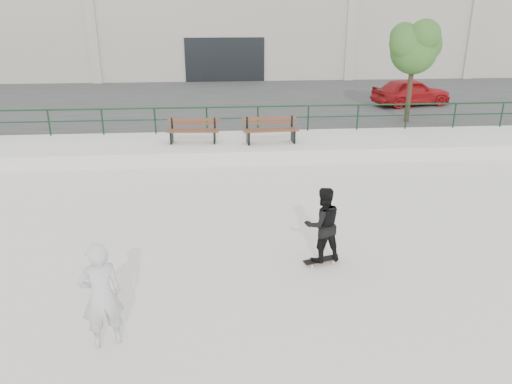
{
  "coord_description": "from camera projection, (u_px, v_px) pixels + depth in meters",
  "views": [
    {
      "loc": [
        -0.61,
        -8.44,
        5.39
      ],
      "look_at": [
        0.22,
        2.0,
        1.34
      ],
      "focal_mm": 35.0,
      "sensor_mm": 36.0,
      "label": 1
    }
  ],
  "objects": [
    {
      "name": "red_car",
      "position": [
        411.0,
        92.0,
        24.52
      ],
      "size": [
        4.08,
        2.28,
        1.31
      ],
      "primitive_type": "imported",
      "rotation": [
        0.0,
        0.0,
        1.77
      ],
      "color": "#B21519",
      "rests_on": "parking_strip"
    },
    {
      "name": "railing",
      "position": [
        232.0,
        114.0,
        19.43
      ],
      "size": [
        28.0,
        0.06,
        1.03
      ],
      "color": "#13351D",
      "rests_on": "ledge"
    },
    {
      "name": "ground",
      "position": [
        253.0,
        292.0,
        9.84
      ],
      "size": [
        120.0,
        120.0,
        0.0
      ],
      "primitive_type": "plane",
      "color": "silver",
      "rests_on": "ground"
    },
    {
      "name": "seated_skater",
      "position": [
        101.0,
        296.0,
        8.04
      ],
      "size": [
        0.8,
        0.67,
        1.87
      ],
      "primitive_type": "imported",
      "rotation": [
        0.0,
        0.0,
        3.51
      ],
      "color": "silver",
      "rests_on": "ground"
    },
    {
      "name": "tree",
      "position": [
        415.0,
        45.0,
        20.29
      ],
      "size": [
        2.37,
        2.1,
        4.21
      ],
      "color": "#473023",
      "rests_on": "parking_strip"
    },
    {
      "name": "standing_skater",
      "position": [
        323.0,
        224.0,
        10.58
      ],
      "size": [
        0.92,
        0.78,
        1.67
      ],
      "primitive_type": "imported",
      "rotation": [
        0.0,
        0.0,
        3.33
      ],
      "color": "black",
      "rests_on": "skateboard"
    },
    {
      "name": "ledge",
      "position": [
        234.0,
        147.0,
        18.58
      ],
      "size": [
        30.0,
        3.0,
        0.5
      ],
      "primitive_type": "cube",
      "color": "silver",
      "rests_on": "ground"
    },
    {
      "name": "bench_right",
      "position": [
        270.0,
        130.0,
        18.14
      ],
      "size": [
        2.03,
        0.71,
        0.92
      ],
      "rotation": [
        0.0,
        0.0,
        0.07
      ],
      "color": "#50311B",
      "rests_on": "ledge"
    },
    {
      "name": "skateboard",
      "position": [
        321.0,
        260.0,
        10.89
      ],
      "size": [
        0.8,
        0.42,
        0.09
      ],
      "rotation": [
        0.0,
        0.0,
        0.3
      ],
      "color": "black",
      "rests_on": "ground"
    },
    {
      "name": "bench_left",
      "position": [
        193.0,
        131.0,
        18.15
      ],
      "size": [
        1.91,
        0.66,
        0.87
      ],
      "rotation": [
        0.0,
        0.0,
        -0.06
      ],
      "color": "#50311B",
      "rests_on": "ledge"
    },
    {
      "name": "commercial_building",
      "position": [
        222.0,
        11.0,
        37.94
      ],
      "size": [
        44.2,
        16.33,
        8.0
      ],
      "color": "beige",
      "rests_on": "ground"
    },
    {
      "name": "parking_strip",
      "position": [
        228.0,
        103.0,
        26.49
      ],
      "size": [
        60.0,
        14.0,
        0.5
      ],
      "primitive_type": "cube",
      "color": "#3A3A3A",
      "rests_on": "ground"
    }
  ]
}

